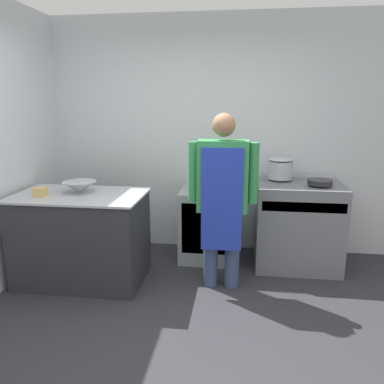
# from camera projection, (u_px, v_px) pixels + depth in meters

# --- Properties ---
(ground_plane) EXTENTS (14.00, 14.00, 0.00)m
(ground_plane) POSITION_uv_depth(u_px,v_px,m) (160.00, 349.00, 2.72)
(ground_plane) COLOR #2D2D33
(wall_back) EXTENTS (8.00, 0.05, 2.70)m
(wall_back) POSITION_uv_depth(u_px,v_px,m) (195.00, 136.00, 4.38)
(wall_back) COLOR silver
(wall_back) RESTS_ON ground_plane
(wall_left) EXTENTS (0.05, 8.00, 2.70)m
(wall_left) POSITION_uv_depth(u_px,v_px,m) (6.00, 144.00, 3.58)
(wall_left) COLOR silver
(wall_left) RESTS_ON ground_plane
(prep_counter) EXTENTS (1.25, 0.76, 0.88)m
(prep_counter) POSITION_uv_depth(u_px,v_px,m) (82.00, 237.00, 3.69)
(prep_counter) COLOR #2D2D33
(prep_counter) RESTS_ON ground_plane
(stove) EXTENTS (0.88, 0.70, 0.93)m
(stove) POSITION_uv_depth(u_px,v_px,m) (297.00, 224.00, 4.03)
(stove) COLOR slate
(stove) RESTS_ON ground_plane
(fridge_unit) EXTENTS (0.62, 0.61, 0.80)m
(fridge_unit) POSITION_uv_depth(u_px,v_px,m) (209.00, 224.00, 4.24)
(fridge_unit) COLOR #93999E
(fridge_unit) RESTS_ON ground_plane
(person_cook) EXTENTS (0.64, 0.24, 1.65)m
(person_cook) POSITION_uv_depth(u_px,v_px,m) (222.00, 192.00, 3.44)
(person_cook) COLOR #38476B
(person_cook) RESTS_ON ground_plane
(mixing_bowl) EXTENTS (0.33, 0.33, 0.11)m
(mixing_bowl) POSITION_uv_depth(u_px,v_px,m) (80.00, 187.00, 3.64)
(mixing_bowl) COLOR #B2B5BC
(mixing_bowl) RESTS_ON prep_counter
(plastic_tub) EXTENTS (0.11, 0.11, 0.08)m
(plastic_tub) POSITION_uv_depth(u_px,v_px,m) (40.00, 192.00, 3.50)
(plastic_tub) COLOR #D8B266
(plastic_tub) RESTS_ON prep_counter
(stock_pot) EXTENTS (0.26, 0.26, 0.23)m
(stock_pot) POSITION_uv_depth(u_px,v_px,m) (280.00, 168.00, 4.04)
(stock_pot) COLOR #B2B5BC
(stock_pot) RESTS_ON stove
(saute_pan) EXTENTS (0.25, 0.25, 0.05)m
(saute_pan) POSITION_uv_depth(u_px,v_px,m) (320.00, 182.00, 3.78)
(saute_pan) COLOR #262628
(saute_pan) RESTS_ON stove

